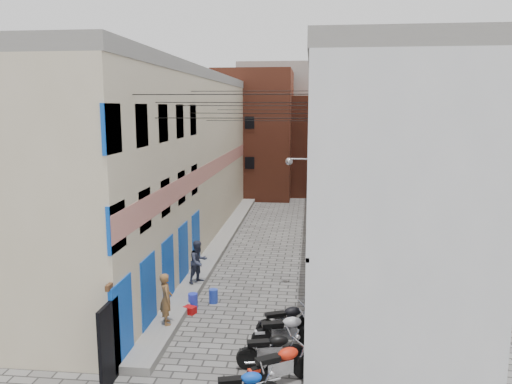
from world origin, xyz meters
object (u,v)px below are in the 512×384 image
(motorcycle_f, at_px, (285,329))
(water_jug_near, at_px, (193,301))
(motorcycle_d, at_px, (281,363))
(motorcycle_e, at_px, (271,348))
(red_crate, at_px, (190,310))
(water_jug_far, at_px, (213,296))
(person_a, at_px, (166,299))
(motorcycle_g, at_px, (286,318))
(person_b, at_px, (198,262))

(motorcycle_f, bearing_deg, water_jug_near, -142.61)
(motorcycle_d, relative_size, motorcycle_f, 1.00)
(motorcycle_d, bearing_deg, motorcycle_e, 169.69)
(red_crate, bearing_deg, water_jug_near, 90.00)
(water_jug_near, bearing_deg, motorcycle_f, -37.35)
(motorcycle_e, distance_m, water_jug_far, 5.04)
(person_a, xyz_separation_m, water_jug_far, (1.04, 2.46, -0.83))
(motorcycle_d, relative_size, water_jug_far, 3.91)
(motorcycle_f, height_order, water_jug_near, motorcycle_f)
(red_crate, bearing_deg, motorcycle_e, -46.71)
(water_jug_far, xyz_separation_m, red_crate, (-0.64, -1.05, -0.13))
(motorcycle_g, height_order, person_a, person_a)
(motorcycle_f, bearing_deg, motorcycle_e, -30.41)
(motorcycle_f, bearing_deg, water_jug_far, -153.90)
(water_jug_near, xyz_separation_m, water_jug_far, (0.64, 0.56, -0.01))
(motorcycle_d, relative_size, water_jug_near, 3.76)
(motorcycle_f, height_order, water_jug_far, motorcycle_f)
(motorcycle_e, relative_size, red_crate, 4.77)
(person_a, relative_size, water_jug_far, 3.24)
(motorcycle_g, distance_m, red_crate, 3.73)
(motorcycle_f, xyz_separation_m, red_crate, (-3.45, 2.15, -0.46))
(motorcycle_e, bearing_deg, person_a, -132.36)
(person_a, xyz_separation_m, water_jug_near, (0.40, 1.90, -0.82))
(motorcycle_f, xyz_separation_m, person_a, (-3.85, 0.73, 0.50))
(motorcycle_e, xyz_separation_m, red_crate, (-3.13, 3.32, -0.44))
(person_a, bearing_deg, water_jug_near, -34.87)
(motorcycle_g, xyz_separation_m, person_b, (-3.68, 3.81, 0.53))
(person_a, xyz_separation_m, red_crate, (0.40, 1.42, -0.96))
(motorcycle_d, distance_m, motorcycle_e, 0.88)
(person_a, distance_m, person_b, 3.89)
(motorcycle_f, relative_size, water_jug_far, 3.91)
(water_jug_near, xyz_separation_m, red_crate, (0.00, -0.49, -0.14))
(motorcycle_f, bearing_deg, motorcycle_g, 164.74)
(person_b, relative_size, water_jug_near, 3.17)
(motorcycle_f, distance_m, motorcycle_g, 0.81)
(motorcycle_e, height_order, water_jug_far, motorcycle_e)
(motorcycle_f, relative_size, red_crate, 4.97)
(motorcycle_d, xyz_separation_m, motorcycle_g, (0.00, 2.81, -0.02))
(motorcycle_f, bearing_deg, person_a, -115.98)
(motorcycle_d, height_order, person_b, person_b)
(motorcycle_d, height_order, motorcycle_e, motorcycle_d)
(motorcycle_d, height_order, motorcycle_f, motorcycle_f)
(motorcycle_d, relative_size, motorcycle_g, 1.03)
(person_a, xyz_separation_m, person_b, (0.17, 3.88, 0.01))
(motorcycle_e, distance_m, motorcycle_f, 1.22)
(motorcycle_g, distance_m, person_b, 5.32)
(water_jug_far, bearing_deg, motorcycle_g, -40.33)
(water_jug_near, bearing_deg, motorcycle_d, -53.33)
(motorcycle_e, relative_size, person_b, 1.14)
(person_b, bearing_deg, red_crate, -136.72)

